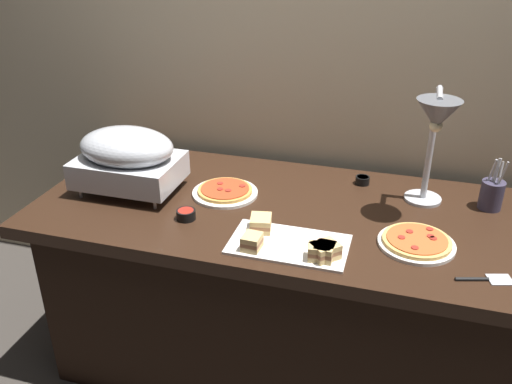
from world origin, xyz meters
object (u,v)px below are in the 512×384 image
object	(u,v)px
sandwich_platter	(292,243)
chafing_dish	(128,157)
pizza_plate_front	(225,192)
utensil_holder	(492,194)
pizza_plate_center	(417,242)
sauce_cup_near	(186,214)
serving_spatula	(487,280)
heat_lamp	(436,125)
sauce_cup_far	(362,180)

from	to	relation	value
sandwich_platter	chafing_dish	bearing A→B (deg)	161.49
pizza_plate_front	sandwich_platter	size ratio (longest dim) A/B	0.66
chafing_dish	utensil_holder	bearing A→B (deg)	10.25
sandwich_platter	utensil_holder	size ratio (longest dim) A/B	1.94
sandwich_platter	utensil_holder	distance (m)	0.81
pizza_plate_front	pizza_plate_center	xyz separation A→B (m)	(0.73, -0.17, 0.00)
sauce_cup_near	serving_spatula	world-z (taller)	sauce_cup_near
chafing_dish	serving_spatula	distance (m)	1.34
pizza_plate_center	sandwich_platter	distance (m)	0.41
utensil_holder	chafing_dish	bearing A→B (deg)	-169.75
heat_lamp	pizza_plate_center	xyz separation A→B (m)	(-0.01, -0.22, -0.33)
pizza_plate_center	sauce_cup_near	xyz separation A→B (m)	(-0.80, -0.05, 0.01)
heat_lamp	serving_spatula	size ratio (longest dim) A/B	2.62
sauce_cup_near	heat_lamp	bearing A→B (deg)	18.65
pizza_plate_front	sauce_cup_far	size ratio (longest dim) A/B	4.49
chafing_dish	utensil_holder	size ratio (longest dim) A/B	1.96
pizza_plate_center	sandwich_platter	size ratio (longest dim) A/B	0.65
heat_lamp	sauce_cup_near	xyz separation A→B (m)	(-0.82, -0.28, -0.33)
heat_lamp	pizza_plate_front	xyz separation A→B (m)	(-0.75, -0.05, -0.33)
heat_lamp	serving_spatula	world-z (taller)	heat_lamp
sandwich_platter	sauce_cup_near	world-z (taller)	sandwich_platter
sauce_cup_near	sauce_cup_far	bearing A→B (deg)	39.32
pizza_plate_front	utensil_holder	xyz separation A→B (m)	(0.99, 0.17, 0.05)
heat_lamp	utensil_holder	bearing A→B (deg)	26.79
sauce_cup_near	utensil_holder	size ratio (longest dim) A/B	0.34
heat_lamp	sauce_cup_far	bearing A→B (deg)	140.56
heat_lamp	sauce_cup_near	world-z (taller)	heat_lamp
pizza_plate_front	sandwich_platter	distance (m)	0.46
pizza_plate_center	sauce_cup_far	bearing A→B (deg)	118.28
pizza_plate_center	pizza_plate_front	bearing A→B (deg)	166.73
pizza_plate_center	utensil_holder	size ratio (longest dim) A/B	1.26
utensil_holder	serving_spatula	distance (m)	0.49
sauce_cup_far	serving_spatula	world-z (taller)	sauce_cup_far
serving_spatula	sandwich_platter	bearing A→B (deg)	179.71
pizza_plate_center	heat_lamp	bearing A→B (deg)	86.70
chafing_dish	sandwich_platter	xyz separation A→B (m)	(0.71, -0.24, -0.12)
utensil_holder	serving_spatula	size ratio (longest dim) A/B	1.17
pizza_plate_front	utensil_holder	world-z (taller)	utensil_holder
pizza_plate_front	utensil_holder	size ratio (longest dim) A/B	1.28
heat_lamp	utensil_holder	size ratio (longest dim) A/B	2.24
sauce_cup_near	utensil_holder	world-z (taller)	utensil_holder
heat_lamp	pizza_plate_front	distance (m)	0.82
heat_lamp	sauce_cup_far	xyz separation A→B (m)	(-0.24, 0.20, -0.33)
chafing_dish	pizza_plate_center	world-z (taller)	chafing_dish
pizza_plate_front	sauce_cup_near	size ratio (longest dim) A/B	3.70
sauce_cup_near	serving_spatula	xyz separation A→B (m)	(1.01, -0.09, -0.02)
sauce_cup_near	sauce_cup_far	world-z (taller)	sauce_cup_near
pizza_plate_front	chafing_dish	bearing A→B (deg)	-168.86
chafing_dish	pizza_plate_center	size ratio (longest dim) A/B	1.56
pizza_plate_front	pizza_plate_center	size ratio (longest dim) A/B	1.01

